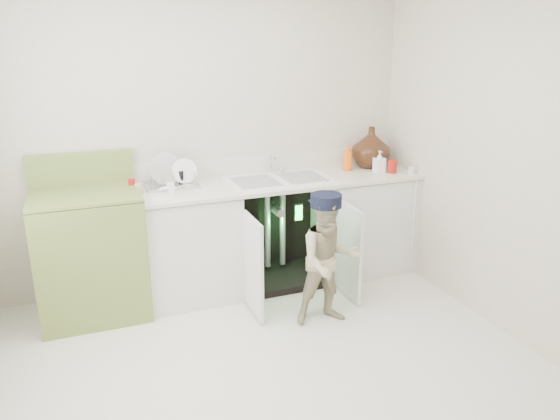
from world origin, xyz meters
The scene contains 5 objects.
ground centered at (0.00, 0.00, 0.00)m, with size 3.50×3.50×0.00m, color beige.
room_shell centered at (0.00, 0.00, 1.25)m, with size 6.00×5.50×1.26m.
counter_run centered at (0.59, 1.21, 0.48)m, with size 2.44×1.02×1.26m.
avocado_stove centered at (-0.97, 1.18, 0.49)m, with size 0.77×0.65×1.20m.
repair_worker centered at (0.63, 0.41, 0.50)m, with size 0.51×0.66×0.98m.
Camera 1 is at (-1.02, -2.85, 2.05)m, focal length 35.00 mm.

